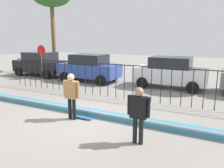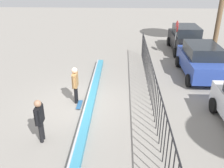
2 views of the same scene
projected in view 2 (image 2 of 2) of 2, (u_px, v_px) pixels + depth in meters
The scene contains 9 objects.
ground_plane at pixel (80, 104), 11.77m from camera, with size 60.00×60.00×0.00m, color gray.
bowl_coping_ledge at pixel (90, 102), 11.70m from camera, with size 11.00×0.40×0.27m.
perimeter_fence at pixel (153, 84), 11.18m from camera, with size 14.04×0.04×1.74m.
skateboarder at pixel (75, 82), 11.45m from camera, with size 0.71×0.27×1.76m.
skateboard at pixel (79, 105), 11.56m from camera, with size 0.80×0.20×0.07m.
camera_operator at pixel (40, 117), 8.85m from camera, with size 0.69×0.26×1.70m.
parked_car_black at pixel (186, 39), 18.65m from camera, with size 4.30×2.12×1.90m.
parked_car_blue at pixel (201, 60), 14.35m from camera, with size 4.30×2.12×1.90m.
stop_sign at pixel (176, 34), 17.39m from camera, with size 0.76×0.07×2.50m.
Camera 2 is at (10.17, 1.95, 5.86)m, focal length 40.05 mm.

